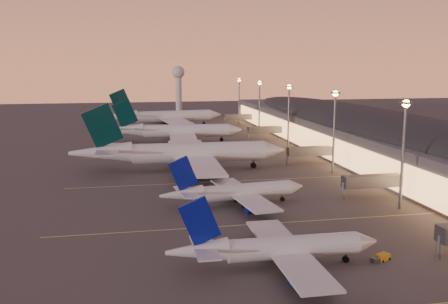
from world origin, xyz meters
TOP-DOWN VIEW (x-y plane):
  - ground at (0.00, 0.00)m, footprint 700.00×700.00m
  - airliner_narrow_south at (-3.34, -28.12)m, footprint 36.75×32.68m
  - airliner_narrow_north at (-2.17, 9.72)m, footprint 36.77×33.11m
  - airliner_wide_near at (-10.69, 52.68)m, footprint 69.22×62.90m
  - airliner_wide_mid at (-7.24, 112.03)m, footprint 60.34×55.11m
  - airliner_wide_far at (-7.71, 168.98)m, footprint 65.93×60.47m
  - terminal_building at (61.84, 72.47)m, footprint 56.35×255.00m
  - light_masts at (36.00, 65.00)m, footprint 2.20×217.20m
  - radar_tower at (10.00, 260.00)m, footprint 9.00×9.00m
  - lane_markings at (0.00, 40.00)m, footprint 90.00×180.36m
  - baggage_tug_b at (15.75, -28.72)m, footprint 4.04×2.88m

SIDE VIEW (x-z plane):
  - ground at x=0.00m, z-range 0.00..0.00m
  - lane_markings at x=0.00m, z-range 0.01..0.01m
  - baggage_tug_b at x=15.75m, z-range -0.05..1.08m
  - airliner_narrow_north at x=-2.17m, z-range -3.17..9.96m
  - airliner_narrow_south at x=-3.34m, z-range -3.18..10.00m
  - airliner_wide_mid at x=-7.24m, z-range -4.68..14.62m
  - airliner_wide_far at x=-7.71m, z-range -5.12..15.98m
  - airliner_wide_near at x=-10.69m, z-range -5.38..16.81m
  - terminal_building at x=61.84m, z-range 0.05..17.51m
  - light_masts at x=36.00m, z-range 4.60..30.50m
  - radar_tower at x=10.00m, z-range 5.62..38.12m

